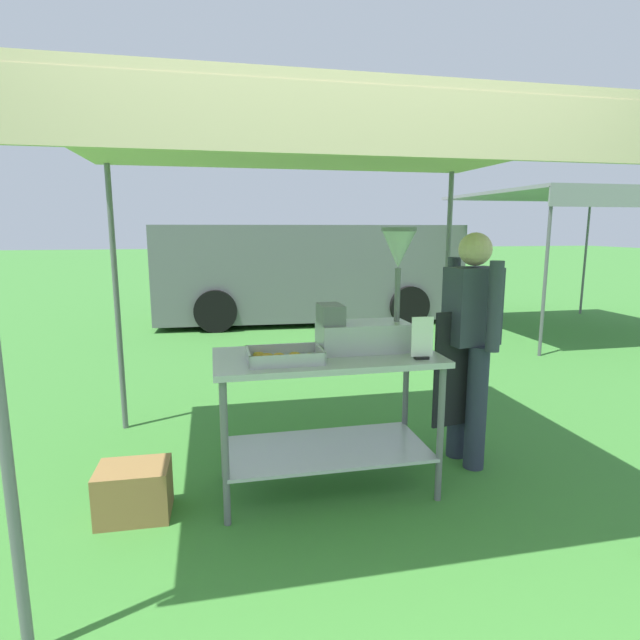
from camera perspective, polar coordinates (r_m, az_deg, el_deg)
The scene contains 10 objects.
ground_plane at distance 8.13m, azimuth -8.18°, elevation -1.48°, with size 70.00×70.00×0.00m, color #3D7F33.
stall_canopy at distance 3.14m, azimuth 0.41°, elevation 18.72°, with size 3.04×2.55×2.17m.
donut_cart at distance 3.17m, azimuth 0.76°, elevation -7.99°, with size 1.37×0.67×0.88m.
donut_tray at distance 2.96m, azimuth -4.11°, elevation -4.21°, with size 0.43×0.29×0.07m.
donut_fryer at distance 3.18m, azimuth 5.55°, elevation 0.88°, with size 0.61×0.28×0.76m.
menu_sign at distance 3.04m, azimuth 11.37°, elevation -2.33°, with size 0.13×0.05×0.25m.
vendor at distance 3.62m, azimuth 16.44°, elevation -1.87°, with size 0.46×0.54×1.61m.
supply_crate at distance 3.26m, azimuth -20.11°, elevation -17.57°, with size 0.41×0.31×0.30m.
van_grey at distance 9.23m, azimuth -1.56°, elevation 5.52°, with size 5.27×2.27×1.69m.
neighbour_tent at distance 9.00m, azimuth 26.91°, elevation 12.20°, with size 3.06×3.00×2.18m.
Camera 1 is at (-0.51, -1.94, 1.64)m, focal length 28.56 mm.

